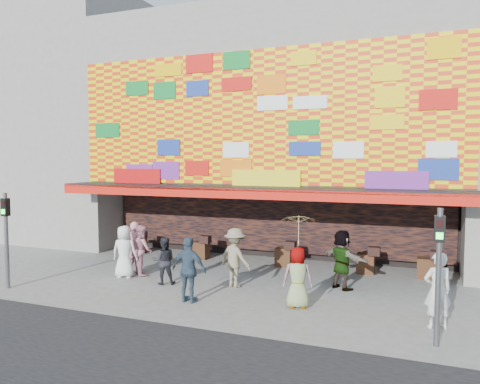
# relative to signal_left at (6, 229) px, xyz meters

# --- Properties ---
(ground) EXTENTS (90.00, 90.00, 0.00)m
(ground) POSITION_rel_signal_left_xyz_m (6.20, 1.50, -1.86)
(ground) COLOR slate
(ground) RESTS_ON ground
(shop_building) EXTENTS (15.20, 9.40, 10.00)m
(shop_building) POSITION_rel_signal_left_xyz_m (6.20, 9.68, 3.37)
(shop_building) COLOR gray
(shop_building) RESTS_ON ground
(neighbor_left) EXTENTS (11.00, 8.00, 12.00)m
(neighbor_left) POSITION_rel_signal_left_xyz_m (-6.80, 9.50, 4.14)
(neighbor_left) COLOR gray
(neighbor_left) RESTS_ON ground
(signal_left) EXTENTS (0.22, 0.20, 3.00)m
(signal_left) POSITION_rel_signal_left_xyz_m (0.00, 0.00, 0.00)
(signal_left) COLOR #59595B
(signal_left) RESTS_ON ground
(signal_right) EXTENTS (0.22, 0.20, 3.00)m
(signal_right) POSITION_rel_signal_left_xyz_m (12.40, 0.00, 0.00)
(signal_right) COLOR #59595B
(signal_right) RESTS_ON ground
(ped_a) EXTENTS (0.97, 0.75, 1.78)m
(ped_a) POSITION_rel_signal_left_xyz_m (2.60, 2.48, -0.97)
(ped_a) COLOR silver
(ped_a) RESTS_ON ground
(ped_b) EXTENTS (0.74, 0.56, 1.82)m
(ped_b) POSITION_rel_signal_left_xyz_m (2.50, 3.24, -0.95)
(ped_b) COLOR #C88190
(ped_b) RESTS_ON ground
(ped_c) EXTENTS (0.92, 0.85, 1.52)m
(ped_c) POSITION_rel_signal_left_xyz_m (4.31, 2.21, -1.10)
(ped_c) COLOR black
(ped_c) RESTS_ON ground
(ped_d) EXTENTS (1.38, 1.10, 1.87)m
(ped_d) POSITION_rel_signal_left_xyz_m (6.57, 2.79, -0.93)
(ped_d) COLOR #7C735A
(ped_d) RESTS_ON ground
(ped_e) EXTENTS (1.13, 0.56, 1.87)m
(ped_e) POSITION_rel_signal_left_xyz_m (5.97, 0.80, -0.93)
(ped_e) COLOR #33475A
(ped_e) RESTS_ON ground
(ped_f) EXTENTS (1.72, 1.43, 1.85)m
(ped_f) POSITION_rel_signal_left_xyz_m (9.75, 3.77, -0.94)
(ped_f) COLOR gray
(ped_f) RESTS_ON ground
(ped_g) EXTENTS (0.93, 0.74, 1.67)m
(ped_g) POSITION_rel_signal_left_xyz_m (8.94, 1.46, -1.02)
(ped_g) COLOR gray
(ped_g) RESTS_ON ground
(ped_h) EXTENTS (0.79, 0.67, 1.84)m
(ped_h) POSITION_rel_signal_left_xyz_m (12.43, 1.18, -0.94)
(ped_h) COLOR silver
(ped_h) RESTS_ON ground
(ped_i) EXTENTS (1.08, 1.05, 1.75)m
(ped_i) POSITION_rel_signal_left_xyz_m (2.94, 3.04, -0.99)
(ped_i) COLOR #C27D8F
(ped_i) RESTS_ON ground
(parasol) EXTENTS (1.18, 1.19, 1.79)m
(parasol) POSITION_rel_signal_left_xyz_m (8.94, 1.46, 0.26)
(parasol) COLOR #FFF2A0
(parasol) RESTS_ON ground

